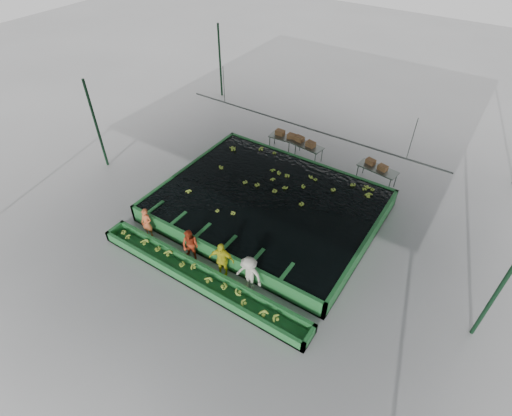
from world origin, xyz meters
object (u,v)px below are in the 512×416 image
Objects in this scene: box_stack_left at (286,137)px; box_stack_right at (376,167)px; worker_c at (222,260)px; worker_a at (147,223)px; packing_table_mid at (305,151)px; box_stack_mid at (305,144)px; flotation_tank at (267,205)px; worker_b at (190,245)px; packing_table_right at (376,176)px; worker_d at (249,274)px; packing_table_left at (285,144)px; sorting_trough at (200,278)px.

box_stack_left is 5.53m from box_stack_right.
worker_c reaches higher than box_stack_right.
worker_a is 9.94m from packing_table_mid.
worker_c reaches higher than packing_table_mid.
box_stack_right is at bearing -0.01° from box_stack_mid.
flotation_tank is 4.99× the size of packing_table_mid.
box_stack_left is at bearing 86.52° from worker_b.
worker_b reaches higher than worker_a.
flotation_tank is 6.24m from packing_table_right.
packing_table_mid is (0.41, 9.49, -0.33)m from worker_b.
worker_d is 9.91m from box_stack_mid.
packing_table_right reaches higher than packing_table_left.
packing_table_left is at bearing -86.68° from box_stack_left.
worker_d is at bearing -74.44° from box_stack_mid.
box_stack_left is (-2.15, 10.53, 0.59)m from sorting_trough.
worker_b is 2.97m from worker_d.
worker_c reaches higher than box_stack_left.
sorting_trough is 7.62× the size of box_stack_mid.
flotation_tank is 5.74m from packing_table_left.
worker_d reaches higher than packing_table_right.
worker_d reaches higher than box_stack_right.
worker_c is (1.64, 0.00, 0.11)m from worker_b.
packing_table_mid is at bearing -29.79° from box_stack_mid.
worker_b is at bearing -91.85° from box_stack_mid.
sorting_trough is at bearing -108.92° from packing_table_right.
worker_c reaches higher than flotation_tank.
flotation_tank is 4.87× the size of packing_table_right.
worker_d is 10.51m from box_stack_left.
packing_table_mid is (1.43, -0.14, 0.04)m from packing_table_left.
box_stack_right reaches higher than packing_table_mid.
worker_c is (0.52, 0.80, 0.64)m from sorting_trough.
worker_c is 9.58m from packing_table_mid.
worker_a reaches higher than box_stack_right.
flotation_tank is 5.33m from box_stack_mid.
worker_a reaches higher than packing_table_left.
box_stack_mid is (1.33, -0.18, 0.07)m from box_stack_left.
box_stack_left is at bearing 172.39° from box_stack_mid.
packing_table_left reaches higher than sorting_trough.
worker_b is (2.54, 0.00, 0.02)m from worker_a.
worker_a is at bearing 162.30° from worker_c.
packing_table_mid is (-0.71, 10.29, 0.21)m from sorting_trough.
packing_table_right is at bearing 55.72° from flotation_tank.
flotation_tank is 6.60× the size of worker_a.
worker_d is (5.50, 0.00, 0.11)m from worker_a.
packing_table_mid is 1.53× the size of box_stack_mid.
packing_table_left is (-3.99, 9.63, -0.45)m from worker_d.
packing_table_mid is 0.47m from box_stack_mid.
flotation_tank is at bearing -122.78° from box_stack_right.
sorting_trough is 1.15m from worker_c.
worker_a is at bearing -98.84° from box_stack_left.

